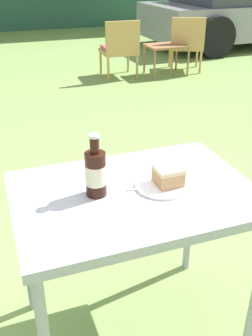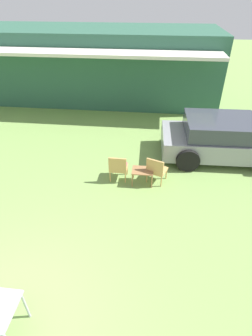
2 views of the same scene
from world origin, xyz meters
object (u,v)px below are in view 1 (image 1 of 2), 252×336
Objects in this scene: wicker_chair_cushioned at (120,47)px; patio_table at (135,208)px; wicker_chair_plain at (186,42)px; cola_bottle_near at (96,172)px; cake_on_plate at (166,179)px; garden_side_table at (167,48)px; parked_car at (242,11)px.

patio_table is at bearing 73.00° from wicker_chair_cushioned.
wicker_chair_plain reaches higher than patio_table.
cola_bottle_near is (-0.15, 0.03, 0.17)m from patio_table.
cola_bottle_near is at bearing 172.98° from cake_on_plate.
wicker_chair_cushioned is 4.53m from cake_on_plate.
garden_side_table is at bearing 64.68° from cake_on_plate.
wicker_chair_plain is 5.05m from cola_bottle_near.
garden_side_table is at bearing -146.17° from parked_car.
patio_table is at bearing -128.98° from parked_car.
wicker_chair_plain is 0.87× the size of patio_table.
parked_car is 19.02× the size of cake_on_plate.
cake_on_plate reaches higher than garden_side_table.
cake_on_plate is at bearing -7.02° from cola_bottle_near.
cola_bottle_near is (-4.74, -5.93, 0.20)m from parked_car.
cola_bottle_near reaches higher than cake_on_plate.
parked_car is 4.29× the size of patio_table.
garden_side_table is at bearing 61.55° from cola_bottle_near.
wicker_chair_plain is at bearing 58.28° from cola_bottle_near.
garden_side_table is at bearing 63.26° from patio_table.
wicker_chair_plain is at bearing 61.19° from cake_on_plate.
parked_car reaches higher than patio_table.
wicker_chair_cushioned is 1.07m from wicker_chair_plain.
parked_car is 3.03m from garden_side_table.
cola_bottle_near is (-2.27, -4.19, 0.45)m from garden_side_table.
parked_car is at bearing 52.36° from patio_table.
patio_table is at bearing -10.32° from cola_bottle_near.
cake_on_plate is at bearing -115.32° from garden_side_table.
wicker_chair_plain is at bearing 13.72° from garden_side_table.
wicker_chair_plain is 3.87× the size of cake_on_plate.
parked_car is at bearing 51.36° from cola_bottle_near.
parked_car is at bearing -120.53° from wicker_chair_plain.
wicker_chair_cushioned is at bearing 71.75° from patio_table.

